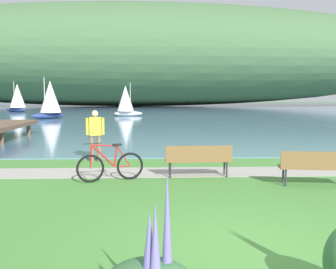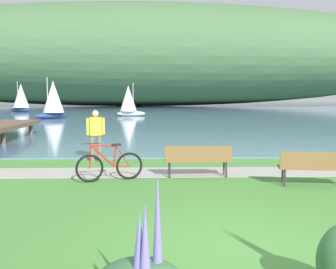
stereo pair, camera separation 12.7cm
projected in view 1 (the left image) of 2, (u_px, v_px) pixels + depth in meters
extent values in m
plane|color=#478438|center=(252.00, 249.00, 6.11)|extent=(200.00, 200.00, 0.00)
cube|color=#5B7F9E|center=(163.00, 110.00, 54.24)|extent=(180.00, 80.00, 0.04)
ellipsoid|color=#42663D|center=(130.00, 56.00, 68.91)|extent=(109.54, 28.00, 16.74)
cube|color=#A39E93|center=(203.00, 172.00, 12.01)|extent=(60.00, 1.50, 0.01)
cube|color=brown|center=(316.00, 167.00, 10.25)|extent=(1.85, 0.71, 0.05)
cube|color=brown|center=(319.00, 160.00, 10.02)|extent=(1.79, 0.27, 0.40)
cylinder|color=#2D2D33|center=(283.00, 175.00, 10.51)|extent=(0.05, 0.05, 0.45)
cylinder|color=#2D2D33|center=(286.00, 177.00, 10.18)|extent=(0.05, 0.05, 0.45)
cube|color=brown|center=(198.00, 160.00, 11.35)|extent=(1.81, 0.52, 0.05)
cube|color=brown|center=(199.00, 153.00, 11.12)|extent=(1.80, 0.08, 0.40)
cylinder|color=#2D2D33|center=(170.00, 168.00, 11.49)|extent=(0.05, 0.05, 0.45)
cylinder|color=#2D2D33|center=(224.00, 167.00, 11.59)|extent=(0.05, 0.05, 0.45)
cylinder|color=#2D2D33|center=(170.00, 170.00, 11.16)|extent=(0.05, 0.05, 0.45)
cylinder|color=#2D2D33|center=(227.00, 169.00, 11.25)|extent=(0.05, 0.05, 0.45)
torus|color=black|center=(90.00, 169.00, 10.59)|extent=(0.70, 0.29, 0.72)
torus|color=black|center=(130.00, 166.00, 10.97)|extent=(0.70, 0.29, 0.72)
cylinder|color=red|center=(103.00, 156.00, 10.68)|extent=(0.59, 0.24, 0.61)
cylinder|color=red|center=(105.00, 146.00, 10.67)|extent=(0.64, 0.25, 0.09)
cylinder|color=red|center=(116.00, 156.00, 10.80)|extent=(0.13, 0.08, 0.54)
cylinder|color=red|center=(122.00, 166.00, 10.89)|extent=(0.41, 0.17, 0.05)
cylinder|color=red|center=(124.00, 156.00, 10.88)|extent=(0.36, 0.15, 0.56)
cylinder|color=red|center=(91.00, 157.00, 10.57)|extent=(0.09, 0.06, 0.60)
cube|color=black|center=(117.00, 145.00, 10.79)|extent=(0.26, 0.17, 0.05)
cylinder|color=black|center=(92.00, 144.00, 10.55)|extent=(0.46, 0.18, 0.02)
cylinder|color=#72604C|center=(92.00, 149.00, 13.80)|extent=(0.14, 0.14, 0.88)
cylinder|color=#72604C|center=(99.00, 148.00, 13.85)|extent=(0.14, 0.14, 0.88)
cube|color=yellow|center=(95.00, 126.00, 13.75)|extent=(0.42, 0.29, 0.60)
sphere|color=beige|center=(95.00, 114.00, 13.71)|extent=(0.22, 0.22, 0.22)
cylinder|color=yellow|center=(87.00, 126.00, 13.69)|extent=(0.09, 0.09, 0.56)
cylinder|color=yellow|center=(103.00, 126.00, 13.81)|extent=(0.09, 0.09, 0.56)
cone|color=#7A6BC6|center=(149.00, 240.00, 3.79)|extent=(0.13, 0.13, 0.52)
cone|color=#7A6BC6|center=(155.00, 237.00, 3.72)|extent=(0.10, 0.10, 0.63)
cylinder|color=#386B3D|center=(167.00, 268.00, 3.96)|extent=(0.02, 0.02, 0.12)
cone|color=#7A6BC6|center=(167.00, 217.00, 3.91)|extent=(0.10, 0.10, 0.89)
ellipsoid|color=navy|center=(16.00, 110.00, 48.26)|extent=(3.07, 2.23, 0.53)
cylinder|color=#B2B2B2|center=(14.00, 94.00, 48.19)|extent=(0.08, 0.08, 3.04)
cone|color=white|center=(17.00, 96.00, 47.97)|extent=(2.45, 2.45, 2.73)
ellipsoid|color=navy|center=(48.00, 116.00, 35.96)|extent=(2.93, 2.56, 0.53)
cylinder|color=#B2B2B2|center=(44.00, 95.00, 35.63)|extent=(0.08, 0.08, 3.05)
cone|color=white|center=(50.00, 97.00, 35.98)|extent=(2.54, 2.54, 2.75)
ellipsoid|color=white|center=(128.00, 114.00, 40.16)|extent=(2.82, 1.16, 0.48)
cylinder|color=#B2B2B2|center=(130.00, 97.00, 40.04)|extent=(0.07, 0.07, 2.74)
cone|color=white|center=(125.00, 98.00, 39.97)|extent=(1.84, 1.84, 2.46)
cylinder|color=brown|center=(2.00, 138.00, 18.12)|extent=(0.20, 0.20, 0.60)
cylinder|color=brown|center=(29.00, 130.00, 22.10)|extent=(0.20, 0.20, 0.60)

